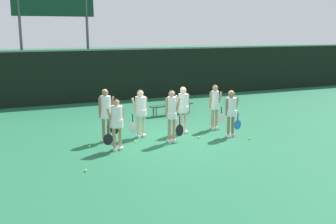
# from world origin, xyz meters

# --- Properties ---
(ground_plane) EXTENTS (140.00, 140.00, 0.00)m
(ground_plane) POSITION_xyz_m (0.00, 0.00, 0.00)
(ground_plane) COLOR #216642
(fence_windscreen) EXTENTS (60.00, 0.08, 2.69)m
(fence_windscreen) POSITION_xyz_m (0.00, 7.77, 1.36)
(fence_windscreen) COLOR black
(fence_windscreen) RESTS_ON ground_plane
(scoreboard) EXTENTS (4.10, 0.15, 6.10)m
(scoreboard) POSITION_xyz_m (-2.40, 9.51, 4.78)
(scoreboard) COLOR #515156
(scoreboard) RESTS_ON ground_plane
(bench_courtside) EXTENTS (2.07, 0.64, 0.44)m
(bench_courtside) POSITION_xyz_m (1.63, 3.51, 0.39)
(bench_courtside) COLOR #19472D
(bench_courtside) RESTS_ON ground_plane
(player_0) EXTENTS (0.69, 0.41, 1.60)m
(player_0) POSITION_xyz_m (-1.94, -0.56, 0.95)
(player_0) COLOR tan
(player_0) RESTS_ON ground_plane
(player_1) EXTENTS (0.61, 0.34, 1.74)m
(player_1) POSITION_xyz_m (-0.05, -0.43, 1.02)
(player_1) COLOR tan
(player_1) RESTS_ON ground_plane
(player_2) EXTENTS (0.67, 0.39, 1.62)m
(player_2) POSITION_xyz_m (2.10, -0.58, 0.96)
(player_2) COLOR #8C664C
(player_2) RESTS_ON ground_plane
(player_3) EXTENTS (0.68, 0.40, 1.75)m
(player_3) POSITION_xyz_m (-2.01, 0.49, 1.04)
(player_3) COLOR #8C664C
(player_3) RESTS_ON ground_plane
(player_4) EXTENTS (0.68, 0.40, 1.65)m
(player_4) POSITION_xyz_m (-0.79, 0.57, 0.98)
(player_4) COLOR beige
(player_4) RESTS_ON ground_plane
(player_5) EXTENTS (0.65, 0.39, 1.68)m
(player_5) POSITION_xyz_m (0.76, 0.46, 1.00)
(player_5) COLOR beige
(player_5) RESTS_ON ground_plane
(player_6) EXTENTS (0.61, 0.33, 1.66)m
(player_6) POSITION_xyz_m (2.11, 0.56, 0.96)
(player_6) COLOR tan
(player_6) RESTS_ON ground_plane
(tennis_ball_0) EXTENTS (0.07, 0.07, 0.07)m
(tennis_ball_0) POSITION_xyz_m (-1.19, -0.07, 0.03)
(tennis_ball_0) COLOR #CCE033
(tennis_ball_0) RESTS_ON ground_plane
(tennis_ball_1) EXTENTS (0.07, 0.07, 0.07)m
(tennis_ball_1) POSITION_xyz_m (0.97, -0.37, 0.04)
(tennis_ball_1) COLOR #CCE033
(tennis_ball_1) RESTS_ON ground_plane
(tennis_ball_2) EXTENTS (0.07, 0.07, 0.07)m
(tennis_ball_2) POSITION_xyz_m (-3.23, -2.12, 0.04)
(tennis_ball_2) COLOR #CCE033
(tennis_ball_2) RESTS_ON ground_plane
(tennis_ball_3) EXTENTS (0.07, 0.07, 0.07)m
(tennis_ball_3) POSITION_xyz_m (-2.68, 0.01, 0.04)
(tennis_ball_3) COLOR #CCE033
(tennis_ball_3) RESTS_ON ground_plane
(tennis_ball_4) EXTENTS (0.07, 0.07, 0.07)m
(tennis_ball_4) POSITION_xyz_m (2.48, -1.19, 0.03)
(tennis_ball_4) COLOR #CCE033
(tennis_ball_4) RESTS_ON ground_plane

